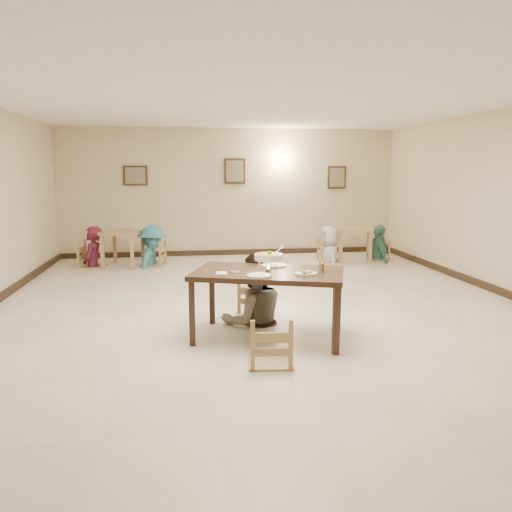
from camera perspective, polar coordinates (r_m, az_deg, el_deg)
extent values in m
plane|color=beige|center=(7.29, 0.89, -6.21)|extent=(10.00, 10.00, 0.00)
plane|color=white|center=(7.09, 0.95, 17.83)|extent=(10.00, 10.00, 0.00)
plane|color=beige|center=(11.99, -2.92, 7.27)|extent=(10.00, 0.00, 10.00)
plane|color=beige|center=(2.28, 21.44, -3.38)|extent=(10.00, 0.00, 10.00)
cube|color=black|center=(12.10, -2.85, 0.43)|extent=(8.00, 0.06, 0.12)
cube|color=#362513|center=(11.93, -13.63, 8.92)|extent=(0.55, 0.03, 0.45)
cube|color=gray|center=(11.92, -13.64, 8.92)|extent=(0.45, 0.01, 0.37)
cube|color=#362513|center=(11.95, -2.44, 9.66)|extent=(0.50, 0.03, 0.60)
cube|color=gray|center=(11.93, -2.43, 9.66)|extent=(0.41, 0.01, 0.49)
cube|color=#362513|center=(12.45, 9.22, 8.85)|extent=(0.45, 0.03, 0.55)
cube|color=gray|center=(12.44, 9.25, 8.85)|extent=(0.37, 0.01, 0.45)
cube|color=#FFD88C|center=(12.11, 2.83, 11.08)|extent=(0.16, 0.05, 0.22)
cube|color=#362216|center=(5.93, 1.42, -2.01)|extent=(1.98, 1.49, 0.06)
cube|color=#362216|center=(5.80, -7.33, -6.54)|extent=(0.07, 0.07, 0.76)
cube|color=#362216|center=(5.54, 9.14, -7.35)|extent=(0.07, 0.07, 0.76)
cube|color=#362216|center=(6.60, -5.06, -4.50)|extent=(0.07, 0.07, 0.76)
cube|color=#362216|center=(6.38, 9.31, -5.10)|extent=(0.07, 0.07, 0.76)
cube|color=tan|center=(6.71, -0.62, -3.63)|extent=(0.46, 0.46, 0.05)
cube|color=tan|center=(5.21, 1.66, -7.49)|extent=(0.46, 0.46, 0.05)
imported|color=gray|center=(6.54, -0.25, 0.25)|extent=(0.99, 0.83, 1.84)
torus|color=silver|center=(5.86, 1.43, -0.47)|extent=(0.26, 0.26, 0.01)
cylinder|color=silver|center=(5.88, 1.43, -1.61)|extent=(0.07, 0.07, 0.04)
cone|color=#FFA526|center=(5.88, 1.43, -1.13)|extent=(0.04, 0.04, 0.06)
cylinder|color=white|center=(5.86, 1.43, -0.12)|extent=(0.33, 0.33, 0.07)
cylinder|color=#A66F20|center=(5.85, 1.43, 0.20)|extent=(0.29, 0.29, 0.02)
sphere|color=#2D7223|center=(5.84, 1.55, 0.38)|extent=(0.05, 0.05, 0.05)
cylinder|color=silver|center=(5.93, 2.54, 0.62)|extent=(0.15, 0.09, 0.10)
cylinder|color=silver|center=(5.95, 2.29, -1.00)|extent=(0.01, 0.01, 0.15)
cylinder|color=silver|center=(5.92, 0.37, -1.06)|extent=(0.01, 0.01, 0.15)
cylinder|color=silver|center=(5.76, 1.62, -1.35)|extent=(0.01, 0.01, 0.15)
cylinder|color=white|center=(6.20, 2.03, -1.10)|extent=(0.32, 0.32, 0.02)
ellipsoid|color=white|center=(6.20, 2.03, -1.03)|extent=(0.21, 0.17, 0.07)
cylinder|color=white|center=(5.62, 0.35, -2.24)|extent=(0.28, 0.28, 0.02)
ellipsoid|color=white|center=(5.61, 0.35, -2.17)|extent=(0.18, 0.15, 0.06)
cylinder|color=white|center=(5.74, 5.74, -2.02)|extent=(0.26, 0.26, 0.02)
sphere|color=#2D7223|center=(5.66, 5.52, -1.93)|extent=(0.04, 0.04, 0.04)
cylinder|color=white|center=(5.84, -2.38, -1.81)|extent=(0.10, 0.10, 0.02)
cylinder|color=#AB3213|center=(5.84, -2.38, -1.73)|extent=(0.07, 0.07, 0.01)
cube|color=white|center=(5.70, -3.98, -2.05)|extent=(0.14, 0.17, 0.03)
cube|color=silver|center=(5.78, -3.57, -1.93)|extent=(0.05, 0.16, 0.01)
cube|color=silver|center=(5.78, -3.29, -1.92)|extent=(0.05, 0.16, 0.01)
cylinder|color=white|center=(5.91, 7.49, -1.15)|extent=(0.07, 0.07, 0.14)
cylinder|color=gold|center=(5.91, 7.49, -1.28)|extent=(0.06, 0.06, 0.10)
cube|color=tan|center=(10.87, -15.03, 2.62)|extent=(0.93, 0.93, 0.06)
cube|color=tan|center=(10.75, -17.15, 0.41)|extent=(0.07, 0.07, 0.70)
cube|color=tan|center=(10.51, -13.97, 0.35)|extent=(0.07, 0.07, 0.70)
cube|color=tan|center=(11.33, -15.84, 0.92)|extent=(0.07, 0.07, 0.70)
cube|color=tan|center=(11.10, -12.81, 0.88)|extent=(0.07, 0.07, 0.70)
cube|color=tan|center=(11.38, 11.30, 3.04)|extent=(0.95, 0.95, 0.06)
cube|color=tan|center=(11.11, 9.64, 0.98)|extent=(0.07, 0.07, 0.69)
cube|color=tan|center=(11.13, 12.90, 0.89)|extent=(0.07, 0.07, 0.69)
cube|color=tan|center=(11.74, 9.66, 1.44)|extent=(0.07, 0.07, 0.69)
cube|color=tan|center=(11.76, 12.74, 1.35)|extent=(0.07, 0.07, 0.69)
cube|color=tan|center=(10.95, -18.23, 1.25)|extent=(0.50, 0.50, 0.05)
cube|color=tan|center=(10.84, -11.71, 1.25)|extent=(0.46, 0.46, 0.05)
cube|color=tan|center=(11.28, 8.40, 1.68)|extent=(0.46, 0.46, 0.05)
cube|color=tan|center=(11.65, 13.88, 1.51)|extent=(0.41, 0.41, 0.04)
imported|color=#54172C|center=(10.90, -18.33, 3.23)|extent=(0.51, 0.69, 1.74)
imported|color=teal|center=(10.79, -11.78, 3.48)|extent=(0.88, 1.24, 1.75)
imported|color=silver|center=(11.24, 8.44, 3.39)|extent=(0.54, 0.79, 1.58)
imported|color=#4A8D7A|center=(11.61, 13.97, 3.50)|extent=(0.40, 0.95, 1.62)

